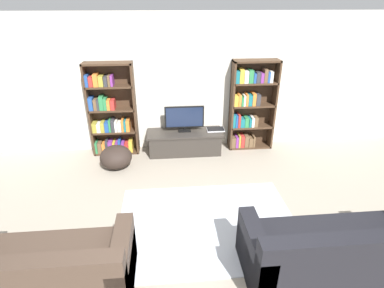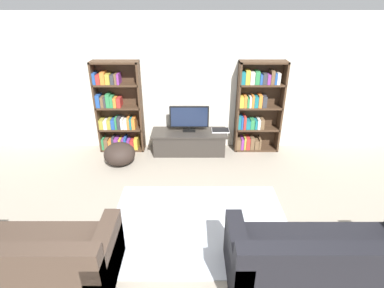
% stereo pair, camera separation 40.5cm
% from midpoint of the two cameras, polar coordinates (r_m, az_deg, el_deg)
% --- Properties ---
extents(wall_back, '(8.80, 0.06, 2.60)m').
position_cam_midpoint_polar(wall_back, '(5.88, 2.23, 11.32)').
color(wall_back, silver).
rests_on(wall_back, ground_plane).
extents(bookshelf_left, '(0.88, 0.30, 1.77)m').
position_cam_midpoint_polar(bookshelf_left, '(5.98, -11.94, 6.14)').
color(bookshelf_left, '#422D1E').
rests_on(bookshelf_left, ground_plane).
extents(bookshelf_right, '(0.88, 0.30, 1.77)m').
position_cam_midpoint_polar(bookshelf_right, '(6.01, 14.21, 6.74)').
color(bookshelf_right, '#422D1E').
rests_on(bookshelf_right, ground_plane).
extents(tv_stand, '(1.47, 0.54, 0.44)m').
position_cam_midpoint_polar(tv_stand, '(5.94, 1.57, 0.37)').
color(tv_stand, '#332D28').
rests_on(tv_stand, ground_plane).
extents(television, '(0.76, 0.16, 0.51)m').
position_cam_midpoint_polar(television, '(5.80, 1.62, 4.95)').
color(television, black).
rests_on(television, tv_stand).
extents(laptop, '(0.34, 0.24, 0.03)m').
position_cam_midpoint_polar(laptop, '(5.93, 7.53, 2.56)').
color(laptop, silver).
rests_on(laptop, tv_stand).
extents(area_rug, '(2.42, 1.80, 0.02)m').
position_cam_midpoint_polar(area_rug, '(4.22, 4.47, -15.13)').
color(area_rug, '#B2B7C1').
rests_on(area_rug, ground_plane).
extents(couch_left_sectional, '(1.74, 0.88, 0.80)m').
position_cam_midpoint_polar(couch_left_sectional, '(3.67, -25.33, -19.94)').
color(couch_left_sectional, '#423328').
rests_on(couch_left_sectional, ground_plane).
extents(couch_right_sofa, '(2.02, 0.86, 0.82)m').
position_cam_midpoint_polar(couch_right_sofa, '(3.70, 27.32, -19.82)').
color(couch_right_sofa, black).
rests_on(couch_right_sofa, ground_plane).
extents(beanbag_ottoman, '(0.57, 0.57, 0.41)m').
position_cam_midpoint_polar(beanbag_ottoman, '(5.62, -11.51, -1.89)').
color(beanbag_ottoman, '#2D231E').
rests_on(beanbag_ottoman, ground_plane).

